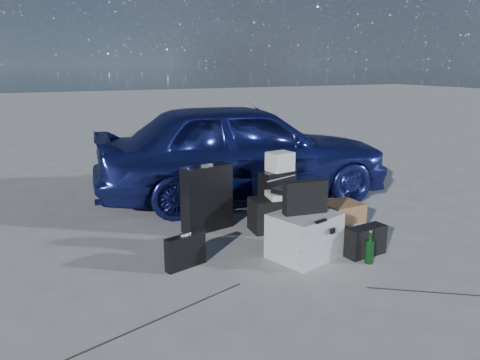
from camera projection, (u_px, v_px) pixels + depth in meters
name	position (u px, v px, depth m)	size (l,w,h in m)	color
ground	(293.00, 260.00, 4.34)	(60.00, 60.00, 0.00)	#AAA9A5
car	(243.00, 150.00, 6.23)	(1.55, 3.86, 1.32)	navy
pelican_case	(304.00, 235.00, 4.37)	(0.58, 0.48, 0.42)	#AEB1B4
laptop_bag	(305.00, 197.00, 4.30)	(0.41, 0.10, 0.31)	black
briefcase	(185.00, 251.00, 4.15)	(0.39, 0.09, 0.30)	black
suitcase_left	(207.00, 198.00, 5.06)	(0.55, 0.20, 0.72)	black
suitcase_right	(277.00, 195.00, 5.45)	(0.48, 0.17, 0.58)	black
white_carton	(280.00, 162.00, 5.35)	(0.27, 0.22, 0.22)	beige
duffel_bag	(282.00, 213.00, 5.14)	(0.71, 0.31, 0.36)	black
flat_box_white	(284.00, 195.00, 5.08)	(0.36, 0.27, 0.06)	beige
flat_box_black	(284.00, 190.00, 5.05)	(0.25, 0.18, 0.05)	black
cardboard_box	(341.00, 216.00, 5.12)	(0.40, 0.35, 0.30)	brown
plastic_bag	(359.00, 231.00, 4.87)	(0.28, 0.24, 0.16)	#BABDC0
messenger_bag	(366.00, 241.00, 4.42)	(0.41, 0.15, 0.28)	black
green_bottle	(370.00, 248.00, 4.24)	(0.08, 0.08, 0.30)	black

